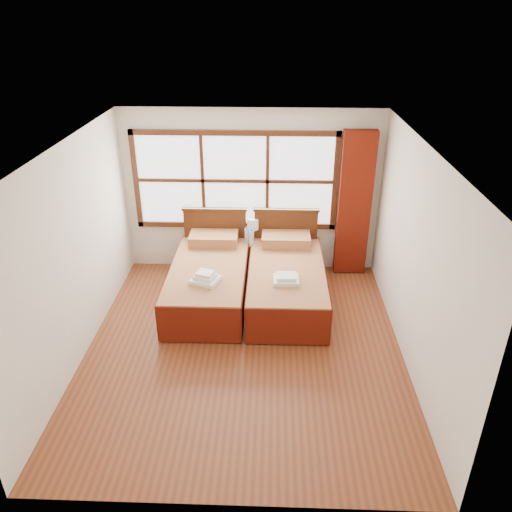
{
  "coord_description": "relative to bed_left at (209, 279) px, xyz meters",
  "views": [
    {
      "loc": [
        0.34,
        -5.16,
        3.96
      ],
      "look_at": [
        0.13,
        0.7,
        0.97
      ],
      "focal_mm": 35.0,
      "sensor_mm": 36.0,
      "label": 1
    }
  ],
  "objects": [
    {
      "name": "bottle_near",
      "position": [
        0.52,
        0.79,
        0.35
      ],
      "size": [
        0.07,
        0.07,
        0.27
      ],
      "color": "silver",
      "rests_on": "nightstand"
    },
    {
      "name": "lamp",
      "position": [
        0.61,
        0.94,
        0.48
      ],
      "size": [
        0.18,
        0.18,
        0.35
      ],
      "color": "#B77F3A",
      "rests_on": "nightstand"
    },
    {
      "name": "bottle_far",
      "position": [
        0.6,
        0.69,
        0.35
      ],
      "size": [
        0.07,
        0.07,
        0.27
      ],
      "color": "silver",
      "rests_on": "nightstand"
    },
    {
      "name": "floor",
      "position": [
        0.58,
        -1.2,
        -0.33
      ],
      "size": [
        4.5,
        4.5,
        0.0
      ],
      "primitive_type": "plane",
      "color": "brown",
      "rests_on": "ground"
    },
    {
      "name": "towels_left",
      "position": [
        0.02,
        -0.51,
        0.3
      ],
      "size": [
        0.44,
        0.41,
        0.15
      ],
      "rotation": [
        0.0,
        0.0,
        -0.34
      ],
      "color": "white",
      "rests_on": "bed_left"
    },
    {
      "name": "curtain",
      "position": [
        2.18,
        0.91,
        0.84
      ],
      "size": [
        0.5,
        0.16,
        2.3
      ],
      "primitive_type": "cube",
      "color": "maroon",
      "rests_on": "wall_back"
    },
    {
      "name": "nightstand",
      "position": [
        0.57,
        0.8,
        -0.05
      ],
      "size": [
        0.42,
        0.41,
        0.56
      ],
      "color": "#48220F",
      "rests_on": "floor"
    },
    {
      "name": "bed_right",
      "position": [
        1.13,
        -0.0,
        0.0
      ],
      "size": [
        1.1,
        2.13,
        1.07
      ],
      "color": "#43250E",
      "rests_on": "floor"
    },
    {
      "name": "wall_back",
      "position": [
        0.58,
        1.05,
        0.97
      ],
      "size": [
        4.0,
        0.0,
        4.0
      ],
      "primitive_type": "plane",
      "rotation": [
        1.57,
        0.0,
        0.0
      ],
      "color": "silver",
      "rests_on": "floor"
    },
    {
      "name": "window",
      "position": [
        0.33,
        1.02,
        1.17
      ],
      "size": [
        3.16,
        0.06,
        1.56
      ],
      "color": "white",
      "rests_on": "wall_back"
    },
    {
      "name": "wall_left",
      "position": [
        -1.42,
        -1.2,
        0.97
      ],
      "size": [
        0.0,
        4.5,
        4.5
      ],
      "primitive_type": "plane",
      "rotation": [
        1.57,
        0.0,
        1.57
      ],
      "color": "silver",
      "rests_on": "floor"
    },
    {
      "name": "bed_left",
      "position": [
        0.0,
        0.0,
        0.0
      ],
      "size": [
        1.1,
        2.13,
        1.07
      ],
      "color": "#43250E",
      "rests_on": "floor"
    },
    {
      "name": "ceiling",
      "position": [
        0.58,
        -1.2,
        2.27
      ],
      "size": [
        4.5,
        4.5,
        0.0
      ],
      "primitive_type": "plane",
      "rotation": [
        3.14,
        0.0,
        0.0
      ],
      "color": "white",
      "rests_on": "wall_back"
    },
    {
      "name": "towels_right",
      "position": [
        1.11,
        -0.47,
        0.29
      ],
      "size": [
        0.35,
        0.31,
        0.1
      ],
      "rotation": [
        0.0,
        0.0,
        0.03
      ],
      "color": "white",
      "rests_on": "bed_right"
    },
    {
      "name": "wall_right",
      "position": [
        2.58,
        -1.2,
        0.97
      ],
      "size": [
        0.0,
        4.5,
        4.5
      ],
      "primitive_type": "plane",
      "rotation": [
        1.57,
        0.0,
        -1.57
      ],
      "color": "silver",
      "rests_on": "floor"
    }
  ]
}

